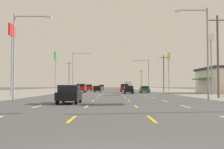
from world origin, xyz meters
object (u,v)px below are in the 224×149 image
Objects in this scene: suv_far_left_midfar at (81,88)px; streetlight_left_row_0 at (18,50)px; pole_sign_left_row_1 at (12,40)px; pole_sign_right_row_1 at (211,51)px; sedan_far_left_distant_b at (93,88)px; pole_sign_left_row_2 at (55,62)px; streetlight_right_row_1 at (147,73)px; suv_inner_right_far at (124,88)px; box_truck_far_right_distant_c at (128,85)px; suv_far_left_farthest at (89,87)px; hatchback_inner_left_nearest at (69,94)px; hatchback_inner_right_near at (129,90)px; suv_inner_left_distant_a at (102,87)px; streetlight_left_row_1 at (75,69)px; sedan_far_right_mid at (144,89)px; hatchback_inner_left_farther at (98,89)px; pole_sign_right_row_2 at (169,62)px; streetlight_right_row_0 at (205,47)px.

suv_far_left_midfar is 0.54× the size of streetlight_left_row_0.
pole_sign_right_row_1 is at bearing 8.04° from pole_sign_left_row_1.
pole_sign_left_row_1 is (-7.70, -64.42, 7.43)m from sedan_far_left_distant_b.
pole_sign_left_row_2 is 24.16m from streetlight_right_row_1.
suv_inner_right_far is at bearing 71.78° from streetlight_left_row_0.
pole_sign_left_row_2 reaches higher than box_truck_far_right_distant_c.
pole_sign_left_row_2 reaches higher than suv_far_left_farthest.
hatchback_inner_left_nearest is 1.00× the size of hatchback_inner_right_near.
streetlight_left_row_1 is at bearing -101.76° from suv_inner_left_distant_a.
hatchback_inner_left_farther is (-10.50, 10.42, 0.03)m from sedan_far_right_mid.
streetlight_right_row_1 is at bearing 80.43° from sedan_far_right_mid.
pole_sign_left_row_1 reaches higher than streetlight_left_row_0.
pole_sign_right_row_2 is (11.70, 18.55, 6.93)m from hatchback_inner_right_near.
pole_sign_right_row_2 is (11.71, 2.73, 6.69)m from suv_inner_right_far.
suv_far_left_midfar is 1.00× the size of suv_far_left_farthest.
pole_sign_left_row_1 is at bearing -122.49° from suv_inner_right_far.
pole_sign_right_row_2 reaches higher than sedan_far_right_mid.
pole_sign_right_row_1 is (19.84, -58.59, 6.18)m from suv_inner_left_distant_a.
hatchback_inner_left_nearest is 46.20m from hatchback_inner_left_farther.
streetlight_left_row_1 is (-16.81, 14.76, 5.38)m from sedan_far_right_mid.
pole_sign_right_row_1 is 1.11× the size of streetlight_left_row_0.
hatchback_inner_left_farther is at bearing -84.34° from sedan_far_left_distant_b.
streetlight_left_row_0 is (-16.91, -30.02, 4.50)m from sedan_far_right_mid.
hatchback_inner_right_near is 7.07m from sedan_far_right_mid.
streetlight_right_row_0 reaches higher than sedan_far_left_distant_b.
hatchback_inner_right_near is 51.05m from suv_inner_left_distant_a.
sedan_far_right_mid is 0.44× the size of pole_sign_left_row_2.
pole_sign_left_row_1 is (-7.64, -48.63, 7.16)m from suv_far_left_farthest.
suv_inner_right_far is at bearing -74.20° from sedan_far_left_distant_b.
hatchback_inner_left_nearest is 0.40× the size of streetlight_right_row_0.
suv_inner_left_distant_a is at bearing 97.68° from hatchback_inner_right_near.
suv_inner_right_far is 13.75m from pole_sign_right_row_2.
suv_inner_left_distant_a is at bearing 101.09° from suv_inner_right_far.
streetlight_right_row_0 reaches higher than suv_far_left_farthest.
pole_sign_right_row_2 is at bearing 82.94° from streetlight_right_row_0.
pole_sign_left_row_2 is 29.23m from pole_sign_right_row_2.
suv_inner_left_distant_a reaches higher than hatchback_inner_right_near.
suv_inner_right_far is 0.48× the size of pole_sign_left_row_2.
suv_far_left_midfar is 25.55m from suv_far_left_farthest.
suv_far_left_midfar is at bearing -160.31° from pole_sign_right_row_2.
hatchback_inner_right_near is at bearing -122.24° from pole_sign_right_row_2.
suv_far_left_midfar is at bearing 133.61° from hatchback_inner_right_near.
pole_sign_right_row_2 is (18.56, 48.36, 6.93)m from hatchback_inner_left_nearest.
suv_far_left_midfar is 11.84m from pole_sign_left_row_2.
streetlight_left_row_0 is (-24.83, -42.60, -2.46)m from pole_sign_right_row_2.
suv_far_left_farthest reaches higher than hatchback_inner_right_near.
pole_sign_right_row_2 is at bearing 46.19° from pole_sign_left_row_1.
streetlight_right_row_1 is at bearing 158.18° from pole_sign_right_row_2.
sedan_far_right_mid is at bearing -18.73° from suv_far_left_midfar.
streetlight_left_row_1 is at bearing 180.00° from streetlight_right_row_1.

